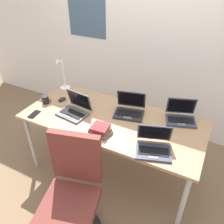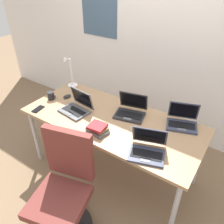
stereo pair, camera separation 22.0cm
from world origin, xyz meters
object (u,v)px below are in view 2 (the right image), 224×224
at_px(cell_phone, 38,109).
at_px(book_stack, 98,129).
at_px(laptop_by_keyboard, 76,107).
at_px(desk_lamp, 69,72).
at_px(laptop_back_left, 131,111).
at_px(coffee_mug, 51,96).
at_px(laptop_far_corner, 182,121).
at_px(computer_mouse, 67,96).
at_px(laptop_near_lamp, 147,149).
at_px(office_chair, 64,195).

xyz_separation_m(cell_phone, book_stack, (0.75, 0.05, 0.03)).
distance_m(laptop_by_keyboard, cell_phone, 0.41).
bearing_deg(cell_phone, desk_lamp, 89.13).
distance_m(laptop_back_left, coffee_mug, 0.92).
distance_m(laptop_far_corner, coffee_mug, 1.43).
bearing_deg(computer_mouse, laptop_near_lamp, 0.77).
distance_m(laptop_far_corner, office_chair, 1.26).
bearing_deg(laptop_near_lamp, laptop_far_corner, 79.21).
height_order(laptop_near_lamp, cell_phone, laptop_near_lamp).
height_order(laptop_back_left, coffee_mug, laptop_back_left).
bearing_deg(book_stack, laptop_near_lamp, 0.50).
relative_size(computer_mouse, book_stack, 0.45).
height_order(laptop_back_left, book_stack, laptop_back_left).
distance_m(laptop_near_lamp, laptop_by_keyboard, 0.90).
bearing_deg(laptop_back_left, coffee_mug, -165.53).
height_order(laptop_far_corner, computer_mouse, laptop_far_corner).
height_order(cell_phone, coffee_mug, coffee_mug).
xyz_separation_m(laptop_near_lamp, laptop_back_left, (-0.39, 0.41, 0.00)).
height_order(laptop_near_lamp, laptop_by_keyboard, laptop_by_keyboard).
distance_m(laptop_by_keyboard, laptop_far_corner, 1.06).
bearing_deg(book_stack, office_chair, -89.33).
xyz_separation_m(laptop_far_corner, cell_phone, (-1.35, -0.58, -0.04)).
bearing_deg(office_chair, book_stack, 90.67).
xyz_separation_m(book_stack, office_chair, (0.01, -0.51, -0.38)).
bearing_deg(laptop_by_keyboard, coffee_mug, 176.54).
height_order(laptop_back_left, office_chair, office_chair).
bearing_deg(laptop_far_corner, cell_phone, -156.56).
bearing_deg(laptop_by_keyboard, laptop_near_lamp, -9.71).
distance_m(laptop_near_lamp, computer_mouse, 1.20).
bearing_deg(desk_lamp, cell_phone, -83.94).
bearing_deg(computer_mouse, desk_lamp, 138.88).
relative_size(coffee_mug, office_chair, 0.12).
relative_size(laptop_near_lamp, laptop_by_keyboard, 1.09).
bearing_deg(laptop_far_corner, office_chair, -119.58).
bearing_deg(desk_lamp, laptop_far_corner, 0.50).
xyz_separation_m(laptop_by_keyboard, book_stack, (0.39, -0.16, -0.01)).
bearing_deg(laptop_far_corner, desk_lamp, -179.50).
relative_size(laptop_by_keyboard, cell_phone, 2.37).
height_order(laptop_far_corner, book_stack, laptop_far_corner).
bearing_deg(laptop_near_lamp, laptop_back_left, 133.81).
distance_m(laptop_by_keyboard, computer_mouse, 0.31).
xyz_separation_m(cell_phone, coffee_mug, (-0.04, 0.23, 0.04)).
distance_m(desk_lamp, laptop_back_left, 0.93).
bearing_deg(laptop_back_left, book_stack, -104.40).
distance_m(laptop_back_left, computer_mouse, 0.78).
bearing_deg(coffee_mug, desk_lamp, 93.33).
bearing_deg(cell_phone, coffee_mug, 93.13).
bearing_deg(coffee_mug, book_stack, -12.87).
xyz_separation_m(laptop_near_lamp, coffee_mug, (-1.29, 0.18, 0.00)).
xyz_separation_m(desk_lamp, coffee_mug, (0.02, -0.34, -0.15)).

